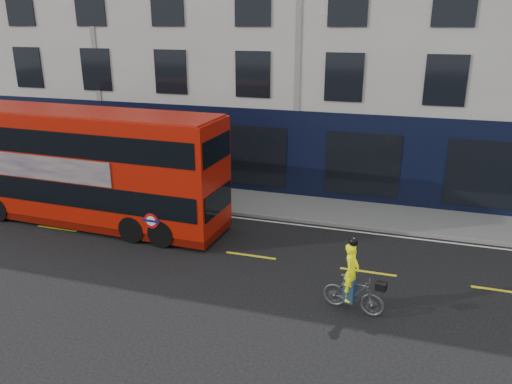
% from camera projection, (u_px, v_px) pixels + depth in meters
% --- Properties ---
extents(ground, '(120.00, 120.00, 0.00)m').
position_uv_depth(ground, '(236.00, 275.00, 15.93)').
color(ground, black).
rests_on(ground, ground).
extents(pavement, '(60.00, 3.00, 0.12)m').
position_uv_depth(pavement, '(286.00, 206.00, 21.78)').
color(pavement, slate).
rests_on(pavement, ground).
extents(kerb, '(60.00, 0.12, 0.13)m').
position_uv_depth(kerb, '(277.00, 218.00, 20.43)').
color(kerb, slate).
rests_on(kerb, ground).
extents(building_terrace, '(50.00, 10.07, 15.00)m').
position_uv_depth(building_terrace, '(320.00, 26.00, 25.21)').
color(building_terrace, beige).
rests_on(building_terrace, ground).
extents(road_edge_line, '(58.00, 0.10, 0.01)m').
position_uv_depth(road_edge_line, '(275.00, 222.00, 20.18)').
color(road_edge_line, silver).
rests_on(road_edge_line, ground).
extents(lane_dashes, '(58.00, 0.12, 0.01)m').
position_uv_depth(lane_dashes, '(251.00, 255.00, 17.29)').
color(lane_dashes, yellow).
rests_on(lane_dashes, ground).
extents(bus, '(11.29, 2.96, 4.52)m').
position_uv_depth(bus, '(88.00, 167.00, 19.48)').
color(bus, '#B11507').
rests_on(bus, ground).
extents(cyclist, '(1.84, 0.87, 2.22)m').
position_uv_depth(cyclist, '(353.00, 287.00, 13.76)').
color(cyclist, '#4D4F53').
rests_on(cyclist, ground).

